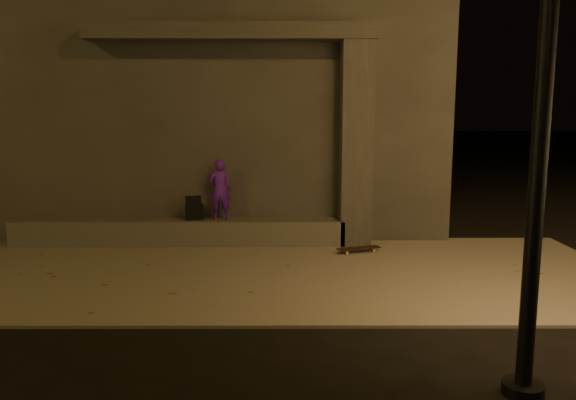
{
  "coord_description": "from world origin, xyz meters",
  "views": [
    {
      "loc": [
        0.46,
        -6.24,
        2.45
      ],
      "look_at": [
        0.48,
        2.0,
        1.13
      ],
      "focal_mm": 35.0,
      "sensor_mm": 36.0,
      "label": 1
    }
  ],
  "objects_px": {
    "skateboarder": "(220,189)",
    "backpack": "(194,211)",
    "skateboard": "(359,249)",
    "column": "(356,145)"
  },
  "relations": [
    {
      "from": "skateboarder",
      "to": "backpack",
      "type": "bearing_deg",
      "value": -5.44
    },
    {
      "from": "skateboarder",
      "to": "skateboard",
      "type": "distance_m",
      "value": 2.69
    },
    {
      "from": "skateboarder",
      "to": "column",
      "type": "bearing_deg",
      "value": 174.56
    },
    {
      "from": "skateboard",
      "to": "skateboarder",
      "type": "bearing_deg",
      "value": 146.0
    },
    {
      "from": "skateboarder",
      "to": "skateboard",
      "type": "xyz_separation_m",
      "value": [
        2.44,
        -0.65,
        -0.93
      ]
    },
    {
      "from": "backpack",
      "to": "skateboard",
      "type": "height_order",
      "value": "backpack"
    },
    {
      "from": "column",
      "to": "skateboarder",
      "type": "distance_m",
      "value": 2.57
    },
    {
      "from": "backpack",
      "to": "skateboard",
      "type": "distance_m",
      "value": 3.02
    },
    {
      "from": "column",
      "to": "skateboarder",
      "type": "xyz_separation_m",
      "value": [
        -2.44,
        0.0,
        -0.8
      ]
    },
    {
      "from": "column",
      "to": "backpack",
      "type": "xyz_separation_m",
      "value": [
        -2.91,
        0.0,
        -1.2
      ]
    }
  ]
}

